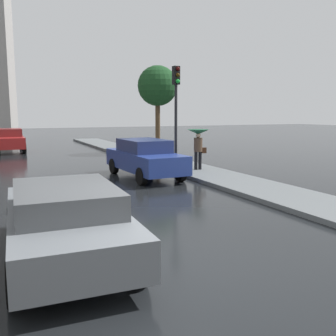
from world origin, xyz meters
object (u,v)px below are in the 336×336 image
Objects in this scene: car_grey_near_kerb at (65,219)px; street_tree_near at (158,87)px; car_red_mid_road at (10,140)px; car_blue_far_ahead at (145,158)px; pedestrian_with_umbrella_near at (198,139)px; traffic_light at (176,98)px.

street_tree_near reaches higher than car_grey_near_kerb.
car_blue_far_ahead is at bearing 109.60° from car_red_mid_road.
car_red_mid_road is 13.42m from car_blue_far_ahead.
car_blue_far_ahead is 2.55m from pedestrian_with_umbrella_near.
pedestrian_with_umbrella_near is at bearing -129.96° from car_grey_near_kerb.
car_grey_near_kerb is at bearing 90.71° from car_red_mid_road.
car_blue_far_ahead is at bearing -159.00° from traffic_light.
car_grey_near_kerb is 20.02m from car_red_mid_road.
traffic_light is (-0.77, 0.55, 1.68)m from pedestrian_with_umbrella_near.
pedestrian_with_umbrella_near is at bearing -0.20° from car_blue_far_ahead.
car_grey_near_kerb is at bearing -127.12° from traffic_light.
pedestrian_with_umbrella_near is (2.46, 0.10, 0.67)m from car_blue_far_ahead.
car_red_mid_road is at bearing 131.27° from pedestrian_with_umbrella_near.
car_grey_near_kerb is 1.07× the size of traffic_light.
street_tree_near is at bearing -115.92° from car_grey_near_kerb.
car_grey_near_kerb is 10.28m from traffic_light.
car_grey_near_kerb is 2.72× the size of pedestrian_with_umbrella_near.
street_tree_near is at bearing 91.22° from pedestrian_with_umbrella_near.
car_red_mid_road reaches higher than car_blue_far_ahead.
car_red_mid_road reaches higher than car_grey_near_kerb.
car_blue_far_ahead reaches higher than car_grey_near_kerb.
street_tree_near is at bearing 72.21° from traffic_light.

